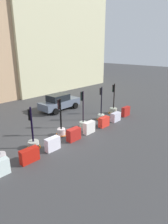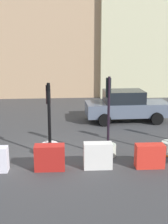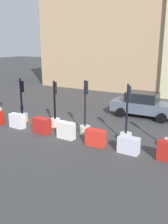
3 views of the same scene
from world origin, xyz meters
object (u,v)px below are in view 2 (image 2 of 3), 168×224
Objects in this scene: construction_barrier_5 at (98,156)px; car_grey_saloon at (126,106)px; construction_barrier_6 at (150,156)px; traffic_light_4 at (108,140)px; construction_barrier_4 at (50,157)px; traffic_light_3 at (50,143)px.

car_grey_saloon is at bearing 69.27° from construction_barrier_5.
construction_barrier_6 is 0.22× the size of car_grey_saloon.
traffic_light_4 reaches higher than construction_barrier_5.
traffic_light_4 is at bearing 64.89° from construction_barrier_5.
construction_barrier_4 is at bearing -153.08° from traffic_light_4.
car_grey_saloon is at bearing 70.28° from traffic_light_4.
traffic_light_3 reaches higher than construction_barrier_5.
construction_barrier_4 reaches higher than construction_barrier_6.
traffic_light_3 is 2.86× the size of construction_barrier_5.
construction_barrier_6 is at bearing -21.71° from traffic_light_3.
car_grey_saloon is at bearing 50.34° from traffic_light_3.
construction_barrier_6 is at bearing -1.41° from construction_barrier_4.
construction_barrier_6 is at bearing -43.10° from traffic_light_4.
traffic_light_4 is 1.25m from construction_barrier_5.
construction_barrier_5 is (1.65, -0.02, 0.02)m from construction_barrier_4.
construction_barrier_4 is (-2.17, -1.10, -0.21)m from traffic_light_4.
car_grey_saloon is at bearing 57.02° from construction_barrier_4.
traffic_light_4 is 2.95× the size of construction_barrier_4.
traffic_light_4 is 2.45m from construction_barrier_4.
traffic_light_3 is 2.80× the size of construction_barrier_6.
construction_barrier_5 is at bearing 177.81° from construction_barrier_6.
car_grey_saloon is at bearing 85.14° from construction_barrier_6.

